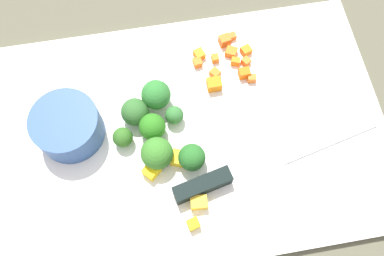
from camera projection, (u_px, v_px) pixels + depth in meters
The scene contains 28 objects.
ground_plane at pixel (192, 133), 0.58m from camera, with size 4.00×4.00×0.00m, color #565643.
cutting_board at pixel (192, 132), 0.57m from camera, with size 0.55×0.37×0.01m, color white.
prep_bowl at pixel (68, 126), 0.54m from camera, with size 0.09×0.09×0.05m, color #315391.
chef_knife at pixel (236, 173), 0.54m from camera, with size 0.30×0.09×0.02m.
carrot_dice_0 at pixel (244, 73), 0.59m from camera, with size 0.02×0.01×0.01m, color orange.
carrot_dice_1 at pixel (215, 73), 0.59m from camera, with size 0.01×0.01×0.01m, color orange.
carrot_dice_2 at pixel (235, 62), 0.60m from camera, with size 0.01×0.01×0.01m, color orange.
carrot_dice_3 at pixel (231, 52), 0.61m from camera, with size 0.02×0.01×0.01m, color orange.
carrot_dice_4 at pixel (232, 36), 0.62m from camera, with size 0.01×0.01×0.01m, color orange.
carrot_dice_5 at pixel (246, 50), 0.61m from camera, with size 0.01×0.01×0.01m, color orange.
carrot_dice_6 at pixel (214, 84), 0.58m from camera, with size 0.02×0.02×0.02m, color orange.
carrot_dice_7 at pixel (197, 63), 0.60m from camera, with size 0.01×0.01×0.01m, color orange.
carrot_dice_8 at pixel (246, 62), 0.60m from camera, with size 0.01×0.01×0.01m, color orange.
carrot_dice_9 at pixel (199, 54), 0.61m from camera, with size 0.02×0.01×0.01m, color orange.
carrot_dice_10 at pixel (252, 78), 0.59m from camera, with size 0.01×0.01×0.01m, color orange.
carrot_dice_11 at pixel (225, 40), 0.61m from camera, with size 0.02×0.01×0.02m, color orange.
carrot_dice_12 at pixel (215, 58), 0.60m from camera, with size 0.01×0.01×0.01m, color orange.
pepper_dice_0 at pixel (193, 224), 0.51m from camera, with size 0.01×0.01×0.01m, color yellow.
pepper_dice_1 at pixel (179, 158), 0.54m from camera, with size 0.02×0.02×0.02m, color yellow.
pepper_dice_2 at pixel (152, 171), 0.54m from camera, with size 0.02×0.02×0.02m, color yellow.
pepper_dice_3 at pixel (199, 203), 0.52m from camera, with size 0.02×0.02×0.02m, color yellow.
broccoli_floret_0 at pixel (157, 153), 0.53m from camera, with size 0.04×0.04×0.05m.
broccoli_floret_1 at pixel (174, 115), 0.56m from camera, with size 0.03×0.03×0.03m.
broccoli_floret_2 at pixel (135, 112), 0.56m from camera, with size 0.04×0.04×0.04m.
broccoli_floret_3 at pixel (152, 127), 0.55m from camera, with size 0.04×0.04×0.04m.
broccoli_floret_4 at pixel (122, 134), 0.55m from camera, with size 0.03×0.03×0.03m.
broccoli_floret_5 at pixel (156, 95), 0.56m from camera, with size 0.04×0.04×0.05m.
broccoli_floret_6 at pixel (192, 157), 0.53m from camera, with size 0.04×0.04×0.04m.
Camera 1 is at (0.03, 0.20, 0.54)m, focal length 37.50 mm.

